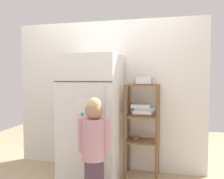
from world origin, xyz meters
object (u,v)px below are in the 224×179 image
object	(u,v)px
child_standing	(94,139)
refrigerator	(92,117)
pantry_shelf_unit	(142,119)
fruit_bin	(144,82)

from	to	relation	value
child_standing	refrigerator	bearing A→B (deg)	111.02
pantry_shelf_unit	fruit_bin	bearing A→B (deg)	1.17
refrigerator	child_standing	bearing A→B (deg)	-68.98
child_standing	pantry_shelf_unit	bearing A→B (deg)	60.36
pantry_shelf_unit	fruit_bin	world-z (taller)	fruit_bin
refrigerator	pantry_shelf_unit	size ratio (longest dim) A/B	1.31
child_standing	pantry_shelf_unit	xyz separation A→B (m)	(0.41, 0.72, 0.10)
refrigerator	fruit_bin	bearing A→B (deg)	14.53
child_standing	fruit_bin	bearing A→B (deg)	59.09
refrigerator	child_standing	distance (m)	0.61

